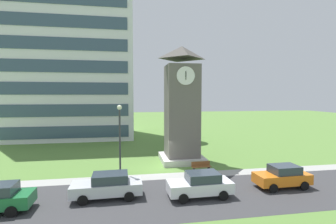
{
  "coord_description": "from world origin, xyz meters",
  "views": [
    {
      "loc": [
        -3.13,
        -23.16,
        6.99
      ],
      "look_at": [
        1.3,
        3.22,
        5.2
      ],
      "focal_mm": 26.48,
      "sensor_mm": 36.0,
      "label": 1
    }
  ],
  "objects_px": {
    "tree_near_tower": "(184,115)",
    "parked_car_silver": "(108,185)",
    "clock_tower": "(182,110)",
    "parked_car_white": "(200,184)",
    "parked_car_orange": "(282,176)",
    "park_bench": "(201,166)",
    "street_lamp": "(120,137)"
  },
  "relations": [
    {
      "from": "park_bench",
      "to": "street_lamp",
      "type": "xyz_separation_m",
      "value": [
        -7.26,
        -2.68,
        3.4
      ]
    },
    {
      "from": "tree_near_tower",
      "to": "parked_car_orange",
      "type": "height_order",
      "value": "tree_near_tower"
    },
    {
      "from": "park_bench",
      "to": "parked_car_white",
      "type": "relative_size",
      "value": 0.41
    },
    {
      "from": "tree_near_tower",
      "to": "parked_car_white",
      "type": "bearing_deg",
      "value": -100.19
    },
    {
      "from": "parked_car_silver",
      "to": "parked_car_white",
      "type": "height_order",
      "value": "same"
    },
    {
      "from": "tree_near_tower",
      "to": "parked_car_orange",
      "type": "relative_size",
      "value": 1.48
    },
    {
      "from": "tree_near_tower",
      "to": "park_bench",
      "type": "bearing_deg",
      "value": -97.2
    },
    {
      "from": "clock_tower",
      "to": "park_bench",
      "type": "bearing_deg",
      "value": -75.15
    },
    {
      "from": "parked_car_white",
      "to": "parked_car_silver",
      "type": "bearing_deg",
      "value": 172.32
    },
    {
      "from": "street_lamp",
      "to": "parked_car_white",
      "type": "distance_m",
      "value": 6.87
    },
    {
      "from": "park_bench",
      "to": "tree_near_tower",
      "type": "distance_m",
      "value": 15.11
    },
    {
      "from": "clock_tower",
      "to": "street_lamp",
      "type": "relative_size",
      "value": 1.93
    },
    {
      "from": "clock_tower",
      "to": "parked_car_white",
      "type": "xyz_separation_m",
      "value": [
        -0.77,
        -9.28,
        -4.6
      ]
    },
    {
      "from": "street_lamp",
      "to": "clock_tower",
      "type": "bearing_deg",
      "value": 45.84
    },
    {
      "from": "parked_car_silver",
      "to": "parked_car_orange",
      "type": "relative_size",
      "value": 1.15
    },
    {
      "from": "clock_tower",
      "to": "parked_car_white",
      "type": "distance_m",
      "value": 10.38
    },
    {
      "from": "tree_near_tower",
      "to": "street_lamp",
      "type": "bearing_deg",
      "value": -117.81
    },
    {
      "from": "street_lamp",
      "to": "parked_car_white",
      "type": "height_order",
      "value": "street_lamp"
    },
    {
      "from": "tree_near_tower",
      "to": "parked_car_white",
      "type": "distance_m",
      "value": 20.65
    },
    {
      "from": "park_bench",
      "to": "street_lamp",
      "type": "height_order",
      "value": "street_lamp"
    },
    {
      "from": "park_bench",
      "to": "parked_car_orange",
      "type": "relative_size",
      "value": 0.44
    },
    {
      "from": "tree_near_tower",
      "to": "parked_car_silver",
      "type": "bearing_deg",
      "value": -117.24
    },
    {
      "from": "street_lamp",
      "to": "parked_car_silver",
      "type": "height_order",
      "value": "street_lamp"
    },
    {
      "from": "street_lamp",
      "to": "tree_near_tower",
      "type": "xyz_separation_m",
      "value": [
        9.1,
        17.25,
        0.17
      ]
    },
    {
      "from": "street_lamp",
      "to": "tree_near_tower",
      "type": "distance_m",
      "value": 19.5
    },
    {
      "from": "park_bench",
      "to": "parked_car_silver",
      "type": "height_order",
      "value": "parked_car_silver"
    },
    {
      "from": "clock_tower",
      "to": "parked_car_silver",
      "type": "distance_m",
      "value": 11.92
    },
    {
      "from": "clock_tower",
      "to": "parked_car_orange",
      "type": "relative_size",
      "value": 2.92
    },
    {
      "from": "street_lamp",
      "to": "parked_car_silver",
      "type": "relative_size",
      "value": 1.32
    },
    {
      "from": "clock_tower",
      "to": "parked_car_orange",
      "type": "bearing_deg",
      "value": -55.62
    },
    {
      "from": "parked_car_white",
      "to": "parked_car_orange",
      "type": "distance_m",
      "value": 6.71
    },
    {
      "from": "clock_tower",
      "to": "parked_car_silver",
      "type": "height_order",
      "value": "clock_tower"
    }
  ]
}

